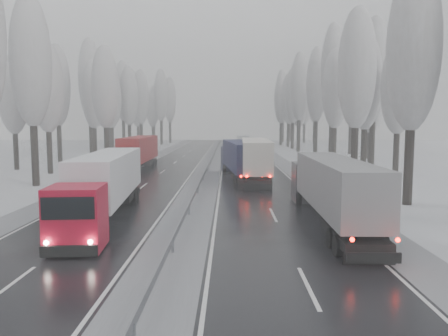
{
  "coord_description": "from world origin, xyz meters",
  "views": [
    {
      "loc": [
        2.46,
        -14.73,
        5.75
      ],
      "look_at": [
        2.11,
        19.24,
        2.2
      ],
      "focal_mm": 35.0,
      "sensor_mm": 36.0,
      "label": 1
    }
  ],
  "objects_px": {
    "truck_grey_tarp": "(331,186)",
    "truck_red_red": "(137,152)",
    "box_truck_distant": "(243,143)",
    "truck_cream_box": "(255,156)",
    "truck_red_white": "(106,182)",
    "truck_blue_box": "(239,157)"
  },
  "relations": [
    {
      "from": "truck_grey_tarp",
      "to": "truck_red_white",
      "type": "distance_m",
      "value": 13.12
    },
    {
      "from": "truck_grey_tarp",
      "to": "truck_red_red",
      "type": "relative_size",
      "value": 0.93
    },
    {
      "from": "truck_grey_tarp",
      "to": "truck_red_red",
      "type": "bearing_deg",
      "value": 122.31
    },
    {
      "from": "truck_grey_tarp",
      "to": "truck_cream_box",
      "type": "relative_size",
      "value": 0.92
    },
    {
      "from": "box_truck_distant",
      "to": "truck_red_red",
      "type": "relative_size",
      "value": 0.53
    },
    {
      "from": "truck_red_red",
      "to": "truck_red_white",
      "type": "bearing_deg",
      "value": -83.01
    },
    {
      "from": "truck_cream_box",
      "to": "truck_red_white",
      "type": "distance_m",
      "value": 20.24
    },
    {
      "from": "box_truck_distant",
      "to": "truck_red_white",
      "type": "height_order",
      "value": "truck_red_white"
    },
    {
      "from": "truck_grey_tarp",
      "to": "truck_red_white",
      "type": "height_order",
      "value": "truck_red_white"
    },
    {
      "from": "truck_blue_box",
      "to": "truck_cream_box",
      "type": "height_order",
      "value": "truck_cream_box"
    },
    {
      "from": "truck_red_white",
      "to": "truck_red_red",
      "type": "bearing_deg",
      "value": 92.88
    },
    {
      "from": "truck_grey_tarp",
      "to": "truck_blue_box",
      "type": "height_order",
      "value": "truck_blue_box"
    },
    {
      "from": "truck_blue_box",
      "to": "truck_cream_box",
      "type": "distance_m",
      "value": 1.68
    },
    {
      "from": "truck_blue_box",
      "to": "truck_red_white",
      "type": "height_order",
      "value": "truck_blue_box"
    },
    {
      "from": "truck_grey_tarp",
      "to": "truck_red_red",
      "type": "height_order",
      "value": "truck_red_red"
    },
    {
      "from": "truck_grey_tarp",
      "to": "truck_red_white",
      "type": "relative_size",
      "value": 0.97
    },
    {
      "from": "truck_blue_box",
      "to": "truck_red_red",
      "type": "xyz_separation_m",
      "value": [
        -11.77,
        6.89,
        0.1
      ]
    },
    {
      "from": "truck_grey_tarp",
      "to": "truck_cream_box",
      "type": "distance_m",
      "value": 19.25
    },
    {
      "from": "truck_cream_box",
      "to": "box_truck_distant",
      "type": "height_order",
      "value": "truck_cream_box"
    },
    {
      "from": "truck_grey_tarp",
      "to": "truck_cream_box",
      "type": "bearing_deg",
      "value": 99.8
    },
    {
      "from": "box_truck_distant",
      "to": "truck_cream_box",
      "type": "bearing_deg",
      "value": -86.75
    },
    {
      "from": "box_truck_distant",
      "to": "truck_red_white",
      "type": "distance_m",
      "value": 66.4
    }
  ]
}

